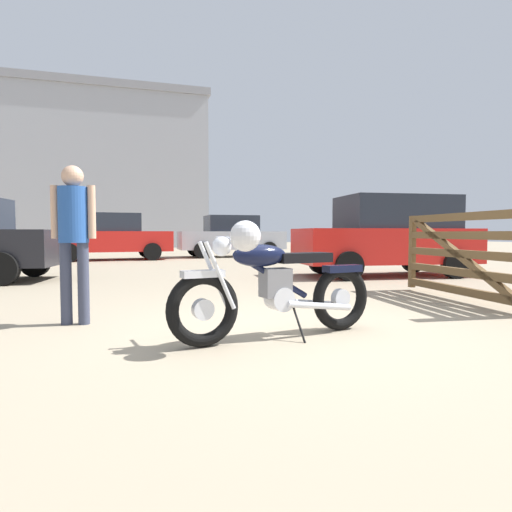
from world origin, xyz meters
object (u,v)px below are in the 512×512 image
Objects in this scene: bystander at (74,227)px; timber_gate at (473,252)px; vintage_motorcycle at (274,285)px; pale_sedan_back at (111,237)px; silver_sedan_mid at (388,235)px; white_estate_far at (231,236)px.

timber_gate is at bearing -76.57° from bystander.
bystander is at bearing 93.57° from timber_gate.
pale_sedan_back is at bearing -92.63° from vintage_motorcycle.
vintage_motorcycle is 6.54m from silver_sedan_mid.
silver_sedan_mid is 0.96× the size of white_estate_far.
bystander reaches higher than timber_gate.
silver_sedan_mid is 10.11m from pale_sedan_back.
white_estate_far is at bearing -74.84° from silver_sedan_mid.
silver_sedan_mid reaches higher than white_estate_far.
silver_sedan_mid reaches higher than vintage_motorcycle.
vintage_motorcycle is at bearing -109.53° from bystander.
bystander is (-1.76, 1.26, 0.53)m from vintage_motorcycle.
timber_gate reaches higher than vintage_motorcycle.
silver_sedan_mid is at bearing -80.47° from white_estate_far.
vintage_motorcycle is 14.02m from white_estate_far.
bystander is (-5.02, 0.22, 0.32)m from timber_gate.
timber_gate is 1.53× the size of bystander.
silver_sedan_mid is (4.49, 4.73, 0.43)m from vintage_motorcycle.
vintage_motorcycle is 0.82× the size of timber_gate.
silver_sedan_mid reaches higher than pale_sedan_back.
white_estate_far reaches higher than bystander.
pale_sedan_back is at bearing -47.10° from silver_sedan_mid.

